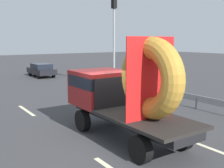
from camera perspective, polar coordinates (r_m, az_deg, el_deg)
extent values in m
plane|color=#38383A|center=(9.92, 0.94, -11.38)|extent=(120.00, 120.00, 0.00)
cylinder|color=black|center=(10.70, -6.18, -7.57)|extent=(0.28, 0.82, 0.82)
cylinder|color=black|center=(11.57, 1.31, -6.25)|extent=(0.28, 0.82, 0.82)
cylinder|color=black|center=(8.00, 5.92, -13.47)|extent=(0.28, 0.82, 0.82)
cylinder|color=black|center=(9.12, 14.26, -10.81)|extent=(0.28, 0.82, 0.82)
cube|color=black|center=(9.59, 3.39, -6.95)|extent=(1.30, 5.48, 0.25)
cube|color=maroon|center=(10.84, -2.33, -0.73)|extent=(2.00, 1.92, 1.35)
cube|color=black|center=(10.75, -2.19, 0.79)|extent=(2.02, 1.82, 0.44)
cube|color=black|center=(8.84, 7.23, -7.24)|extent=(2.00, 3.56, 0.10)
cube|color=black|center=(10.02, 0.73, -1.69)|extent=(1.80, 0.08, 1.10)
torus|color=#B7842D|center=(8.45, 8.08, 1.17)|extent=(0.69, 2.55, 2.55)
cube|color=red|center=(8.45, 8.08, 1.17)|extent=(1.90, 0.03, 2.55)
cylinder|color=black|center=(28.20, -16.78, 2.26)|extent=(0.20, 0.59, 0.59)
cylinder|color=black|center=(28.67, -14.05, 2.48)|extent=(0.20, 0.59, 0.59)
cylinder|color=black|center=(25.87, -15.11, 1.74)|extent=(0.20, 0.59, 0.59)
cylinder|color=black|center=(26.37, -12.17, 1.99)|extent=(0.20, 0.59, 0.59)
cube|color=black|center=(27.24, -14.57, 2.66)|extent=(1.66, 3.87, 0.51)
cube|color=black|center=(27.10, -14.55, 3.66)|extent=(1.49, 2.17, 0.46)
cylinder|color=gray|center=(20.84, 0.42, 7.56)|extent=(0.16, 0.16, 5.81)
cube|color=black|center=(21.02, 0.43, 16.74)|extent=(0.30, 0.36, 0.90)
cube|color=gray|center=(16.06, 11.03, -1.54)|extent=(0.06, 17.96, 0.32)
cylinder|color=slate|center=(14.66, 17.25, -3.91)|extent=(0.10, 0.10, 0.55)
cylinder|color=slate|center=(17.73, 5.84, -1.33)|extent=(0.10, 0.10, 0.55)
cylinder|color=slate|center=(21.30, -1.95, 0.48)|extent=(0.10, 0.10, 0.55)
cube|color=beige|center=(14.35, -17.48, -5.30)|extent=(0.16, 2.38, 0.01)
cube|color=beige|center=(9.84, 18.12, -12.00)|extent=(0.16, 2.81, 0.01)
cube|color=beige|center=(15.65, -5.25, -3.73)|extent=(0.16, 2.72, 0.01)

